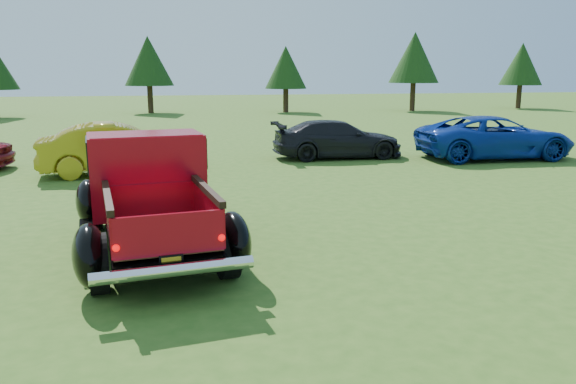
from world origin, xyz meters
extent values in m
plane|color=#315719|center=(0.00, 0.00, 0.00)|extent=(120.00, 120.00, 0.00)
cylinder|color=#332114|center=(-3.00, 31.00, 0.90)|extent=(0.36, 0.36, 1.80)
cone|color=black|center=(-3.00, 31.00, 3.40)|extent=(3.20, 3.20, 3.20)
cylinder|color=#332114|center=(6.00, 30.00, 0.79)|extent=(0.36, 0.36, 1.58)
cone|color=black|center=(6.00, 30.00, 2.99)|extent=(2.82, 2.82, 2.82)
cylinder|color=#332114|center=(15.00, 29.50, 0.97)|extent=(0.36, 0.36, 1.94)
cone|color=black|center=(15.00, 29.50, 3.67)|extent=(3.46, 3.46, 3.46)
cylinder|color=#332114|center=(24.00, 30.50, 0.86)|extent=(0.36, 0.36, 1.73)
cone|color=black|center=(24.00, 30.50, 3.26)|extent=(3.07, 3.07, 3.07)
cylinder|color=black|center=(-2.61, -0.94, 0.38)|extent=(0.33, 0.79, 0.76)
cylinder|color=black|center=(-1.00, -0.72, 0.38)|extent=(0.33, 0.79, 0.76)
cylinder|color=black|center=(-3.02, 2.08, 0.38)|extent=(0.33, 0.79, 0.76)
cylinder|color=black|center=(-1.42, 2.30, 0.38)|extent=(0.33, 0.79, 0.76)
cube|color=black|center=(-2.02, 0.73, 0.43)|extent=(1.93, 4.61, 0.19)
cube|color=maroon|center=(-2.23, 2.28, 0.82)|extent=(1.80, 1.64, 0.59)
cube|color=silver|center=(-2.33, 3.01, 0.81)|extent=(1.52, 0.26, 0.48)
cube|color=maroon|center=(-2.07, 1.06, 1.14)|extent=(1.83, 1.32, 1.24)
cube|color=black|center=(-2.07, 1.06, 1.48)|extent=(1.85, 1.23, 0.48)
cube|color=maroon|center=(-2.07, 1.06, 1.73)|extent=(1.74, 1.21, 0.08)
cube|color=brown|center=(-1.86, -0.45, 0.59)|extent=(1.53, 2.06, 0.05)
cube|color=maroon|center=(-2.49, -0.54, 0.84)|extent=(0.31, 1.89, 0.50)
cube|color=maroon|center=(-1.22, -0.36, 0.84)|extent=(0.31, 1.89, 0.50)
cube|color=maroon|center=(-1.99, 0.49, 0.84)|extent=(1.28, 0.22, 0.50)
cube|color=maroon|center=(-1.73, -1.39, 0.84)|extent=(1.28, 0.23, 0.50)
cube|color=black|center=(-2.49, -0.54, 1.13)|extent=(0.35, 1.90, 0.09)
cube|color=black|center=(-1.22, -0.36, 1.13)|extent=(0.35, 1.90, 0.09)
ellipsoid|color=black|center=(-2.70, -0.95, 0.50)|extent=(0.57, 1.06, 0.84)
ellipsoid|color=black|center=(-0.91, -0.70, 0.50)|extent=(0.57, 1.06, 0.84)
ellipsoid|color=black|center=(-3.12, 2.07, 0.50)|extent=(0.57, 1.06, 0.84)
ellipsoid|color=black|center=(-1.33, 2.31, 0.50)|extent=(0.57, 1.06, 0.84)
cube|color=black|center=(-2.91, 0.56, 0.31)|extent=(0.57, 2.02, 0.06)
cube|color=black|center=(-1.12, 0.80, 0.31)|extent=(0.57, 2.02, 0.06)
cylinder|color=silver|center=(-1.69, -1.63, 0.48)|extent=(1.86, 0.40, 0.15)
cube|color=black|center=(-1.72, -1.43, 0.52)|extent=(0.28, 0.05, 0.14)
cube|color=gold|center=(-1.72, -1.44, 0.52)|extent=(0.23, 0.04, 0.10)
sphere|color=#CC0505|center=(-2.33, -1.51, 0.74)|extent=(0.09, 0.09, 0.09)
sphere|color=#CC0505|center=(-1.12, -1.34, 0.74)|extent=(0.09, 0.09, 0.09)
imported|color=#A58C16|center=(-3.07, 7.73, 0.68)|extent=(4.31, 2.02, 1.37)
imported|color=black|center=(3.50, 9.29, 0.60)|extent=(4.13, 1.71, 1.20)
imported|color=navy|center=(8.32, 8.14, 0.67)|extent=(4.91, 2.40, 1.34)
camera|label=1|loc=(-1.64, -7.84, 2.69)|focal=35.00mm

